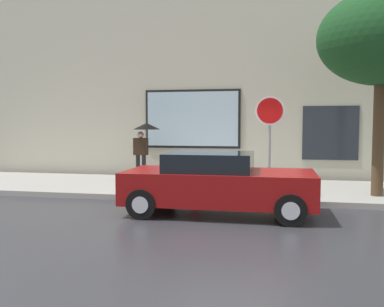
% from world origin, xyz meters
% --- Properties ---
extents(ground_plane, '(60.00, 60.00, 0.00)m').
position_xyz_m(ground_plane, '(0.00, 0.00, 0.00)').
color(ground_plane, '#333338').
extents(sidewalk, '(20.00, 4.00, 0.15)m').
position_xyz_m(sidewalk, '(0.00, 3.00, 0.07)').
color(sidewalk, '#A3A099').
rests_on(sidewalk, ground).
extents(building_facade, '(20.00, 0.67, 7.00)m').
position_xyz_m(building_facade, '(-0.01, 5.50, 3.48)').
color(building_facade, beige).
rests_on(building_facade, ground).
extents(parked_car, '(4.14, 1.93, 1.36)m').
position_xyz_m(parked_car, '(-0.20, -0.09, 0.69)').
color(parked_car, maroon).
rests_on(parked_car, ground).
extents(fire_hydrant, '(0.30, 0.44, 0.71)m').
position_xyz_m(fire_hydrant, '(-1.02, 1.57, 0.49)').
color(fire_hydrant, red).
rests_on(fire_hydrant, sidewalk).
extents(pedestrian_with_umbrella, '(0.93, 0.93, 1.89)m').
position_xyz_m(pedestrian_with_umbrella, '(-3.26, 4.17, 1.63)').
color(pedestrian_with_umbrella, black).
rests_on(pedestrian_with_umbrella, sidewalk).
extents(stop_sign, '(0.76, 0.10, 2.57)m').
position_xyz_m(stop_sign, '(0.90, 1.79, 1.96)').
color(stop_sign, gray).
rests_on(stop_sign, sidewalk).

